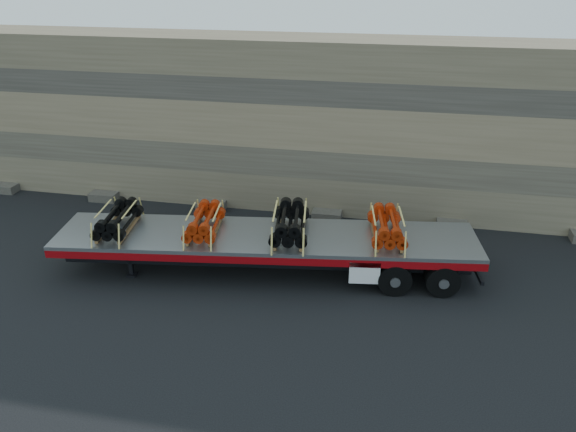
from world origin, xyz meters
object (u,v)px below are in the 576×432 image
(bundle_midrear, at_px, (290,224))
(bundle_front, at_px, (118,220))
(trailer, at_px, (266,253))
(bundle_rear, at_px, (387,227))
(bundle_midfront, at_px, (204,223))

(bundle_midrear, bearing_deg, bundle_front, 180.00)
(trailer, height_order, bundle_rear, bundle_rear)
(bundle_midfront, relative_size, bundle_midrear, 0.89)
(bundle_front, relative_size, bundle_rear, 0.99)
(trailer, distance_m, bundle_front, 5.14)
(bundle_midfront, height_order, bundle_rear, bundle_rear)
(trailer, xyz_separation_m, bundle_front, (-4.97, -0.69, 1.09))
(trailer, relative_size, bundle_midfront, 6.55)
(trailer, height_order, bundle_midrear, bundle_midrear)
(bundle_midfront, bearing_deg, bundle_midrear, 0.00)
(trailer, xyz_separation_m, bundle_midrear, (0.80, 0.11, 1.13))
(bundle_front, distance_m, bundle_midrear, 5.83)
(bundle_front, distance_m, bundle_rear, 9.02)
(trailer, xyz_separation_m, bundle_midfront, (-2.04, -0.28, 1.08))
(trailer, relative_size, bundle_rear, 6.35)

